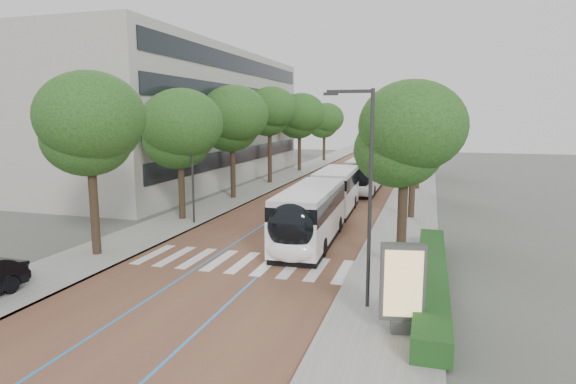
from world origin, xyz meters
name	(u,v)px	position (x,y,z in m)	size (l,w,h in m)	color
ground	(231,269)	(0.00, 0.00, 0.00)	(160.00, 160.00, 0.00)	#51544C
road	(357,173)	(0.00, 40.00, 0.01)	(11.00, 140.00, 0.02)	brown
sidewalk_left	(299,171)	(-7.50, 40.00, 0.06)	(4.00, 140.00, 0.12)	gray
sidewalk_right	(418,175)	(7.50, 40.00, 0.06)	(4.00, 140.00, 0.12)	gray
kerb_left	(314,171)	(-5.60, 40.00, 0.06)	(0.20, 140.00, 0.14)	gray
kerb_right	(402,174)	(5.60, 40.00, 0.06)	(0.20, 140.00, 0.14)	gray
zebra_crossing	(243,262)	(0.20, 1.00, 0.03)	(10.55, 3.60, 0.01)	silver
lane_line_left	(344,172)	(-1.60, 40.00, 0.02)	(0.12, 126.00, 0.01)	#2677BE
lane_line_right	(369,173)	(1.60, 40.00, 0.02)	(0.12, 126.00, 0.01)	#2677BE
office_building	(168,117)	(-19.47, 28.00, 7.00)	(18.11, 40.00, 14.00)	#A29F96
hedge	(432,276)	(9.10, 0.00, 0.52)	(1.20, 14.00, 0.80)	#174417
streetlight_near	(366,182)	(6.62, -3.00, 4.82)	(1.82, 0.20, 8.00)	#303033
streetlight_far	(404,143)	(6.62, 22.00, 4.82)	(1.82, 0.20, 8.00)	#303033
lamp_post_left	(192,163)	(-6.10, 8.00, 4.12)	(0.14, 0.14, 8.00)	#303033
trees_left	(265,122)	(-7.50, 26.39, 6.56)	(6.02, 60.46, 9.56)	black
trees_right	(418,128)	(7.70, 23.05, 6.12)	(5.13, 46.95, 8.55)	black
lead_bus	(323,204)	(2.39, 9.27, 1.63)	(3.17, 18.47, 3.20)	black
bus_queued_0	(366,174)	(2.95, 25.84, 1.62)	(2.59, 12.41, 3.20)	white
bus_queued_1	(380,162)	(3.00, 38.41, 1.62)	(2.70, 12.43, 3.20)	white
ad_panel	(402,286)	(8.14, -4.86, 1.69)	(1.49, 0.66, 2.99)	#59595B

